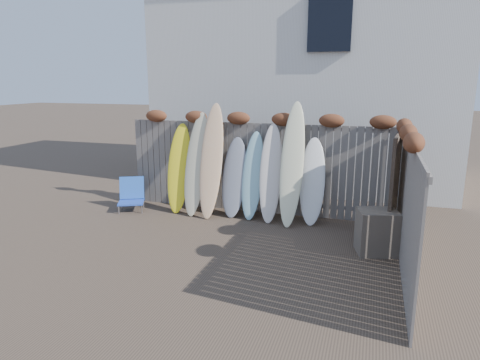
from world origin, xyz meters
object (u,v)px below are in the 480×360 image
(beach_chair, at_px, (132,195))
(wooden_crate, at_px, (377,232))
(lattice_panel, at_px, (394,189))
(surfboard_0, at_px, (179,168))

(beach_chair, relative_size, wooden_crate, 1.01)
(lattice_panel, bearing_deg, beach_chair, -176.27)
(wooden_crate, bearing_deg, beach_chair, 169.76)
(beach_chair, bearing_deg, wooden_crate, -10.24)
(beach_chair, height_order, wooden_crate, wooden_crate)
(wooden_crate, bearing_deg, lattice_panel, 68.43)
(lattice_panel, bearing_deg, wooden_crate, -104.42)
(surfboard_0, bearing_deg, beach_chair, -169.78)
(wooden_crate, relative_size, surfboard_0, 0.37)
(wooden_crate, bearing_deg, surfboard_0, 163.56)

